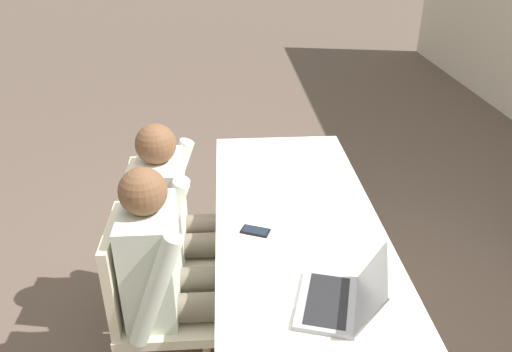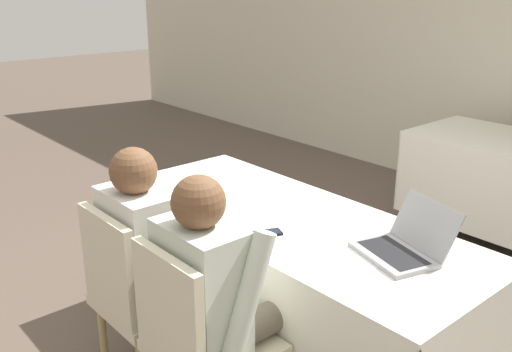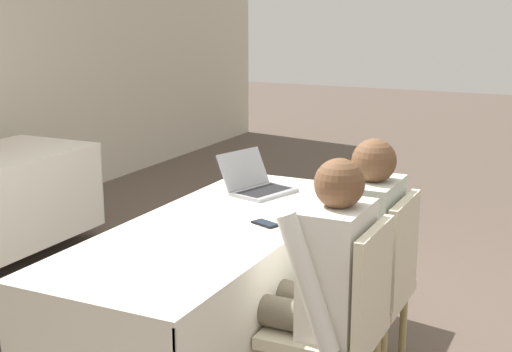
{
  "view_description": "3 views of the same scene",
  "coord_description": "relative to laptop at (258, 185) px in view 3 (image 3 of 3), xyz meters",
  "views": [
    {
      "loc": [
        2.0,
        -0.33,
        2.05
      ],
      "look_at": [
        0.0,
        -0.2,
        0.98
      ],
      "focal_mm": 35.0,
      "sensor_mm": 36.0,
      "label": 1
    },
    {
      "loc": [
        1.78,
        -1.75,
        1.8
      ],
      "look_at": [
        0.0,
        -0.2,
        0.98
      ],
      "focal_mm": 40.0,
      "sensor_mm": 36.0,
      "label": 2
    },
    {
      "loc": [
        -2.78,
        -1.55,
        1.73
      ],
      "look_at": [
        0.0,
        -0.2,
        0.98
      ],
      "focal_mm": 50.0,
      "sensor_mm": 36.0,
      "label": 3
    }
  ],
  "objects": [
    {
      "name": "laptop",
      "position": [
        0.0,
        0.0,
        0.0
      ],
      "size": [
        0.4,
        0.39,
        0.21
      ],
      "rotation": [
        0.0,
        0.0,
        -0.28
      ],
      "color": "#99999E",
      "rests_on": "conference_table_near"
    },
    {
      "name": "chair_near_right",
      "position": [
        -0.36,
        -0.78,
        -0.29
      ],
      "size": [
        0.44,
        0.44,
        0.89
      ],
      "rotation": [
        0.0,
        0.0,
        3.14
      ],
      "color": "tan",
      "rests_on": "ground_plane"
    },
    {
      "name": "person_checkered_shirt",
      "position": [
        -0.82,
        -0.67,
        -0.13
      ],
      "size": [
        0.5,
        0.52,
        1.15
      ],
      "rotation": [
        0.0,
        0.0,
        3.14
      ],
      "color": "#665B4C",
      "rests_on": "ground_plane"
    },
    {
      "name": "conference_table_near",
      "position": [
        -0.59,
        -0.08,
        -0.22
      ],
      "size": [
        1.99,
        0.79,
        0.73
      ],
      "color": "white",
      "rests_on": "ground_plane"
    },
    {
      "name": "person_white_shirt",
      "position": [
        -0.36,
        -0.67,
        -0.13
      ],
      "size": [
        0.5,
        0.52,
        1.15
      ],
      "rotation": [
        0.0,
        0.0,
        3.14
      ],
      "color": "#665B4C",
      "rests_on": "ground_plane"
    },
    {
      "name": "paper_centre_table",
      "position": [
        -0.8,
        -0.26,
        -0.04
      ],
      "size": [
        0.24,
        0.31,
        0.0
      ],
      "rotation": [
        0.0,
        0.0,
        0.09
      ],
      "color": "white",
      "rests_on": "conference_table_near"
    },
    {
      "name": "paper_left_edge",
      "position": [
        -0.38,
        -0.01,
        -0.04
      ],
      "size": [
        0.25,
        0.32,
        0.0
      ],
      "rotation": [
        0.0,
        0.0,
        0.15
      ],
      "color": "white",
      "rests_on": "conference_table_near"
    },
    {
      "name": "cell_phone",
      "position": [
        -0.51,
        -0.29,
        -0.04
      ],
      "size": [
        0.11,
        0.15,
        0.01
      ],
      "rotation": [
        0.0,
        0.0,
        -0.39
      ],
      "color": "black",
      "rests_on": "conference_table_near"
    },
    {
      "name": "chair_near_left",
      "position": [
        -0.82,
        -0.78,
        -0.29
      ],
      "size": [
        0.44,
        0.44,
        0.89
      ],
      "rotation": [
        0.0,
        0.0,
        3.14
      ],
      "color": "tan",
      "rests_on": "ground_plane"
    },
    {
      "name": "paper_beside_laptop",
      "position": [
        -0.11,
        -0.14,
        -0.04
      ],
      "size": [
        0.25,
        0.32,
        0.0
      ],
      "rotation": [
        0.0,
        0.0,
        0.16
      ],
      "color": "white",
      "rests_on": "conference_table_near"
    }
  ]
}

